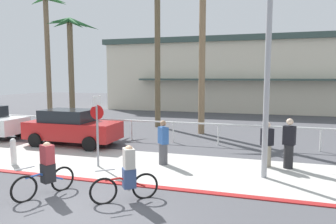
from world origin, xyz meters
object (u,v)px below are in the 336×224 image
Objects in this scene: car_red_1 at (72,127)px; cyclist_red_0 at (127,175)px; stop_sign_bike_lane at (97,121)px; palm_tree_1 at (70,42)px; palm_tree_0 at (47,33)px; bollard_1 at (13,151)px; cyclist_blue_1 at (46,170)px; pedestrian_0 at (267,146)px; pedestrian_1 at (163,144)px; palm_tree_2 at (158,24)px; palm_tree_3 at (202,10)px; streetlight_curb at (269,41)px; pedestrian_2 at (289,145)px.

car_red_1 is 2.93× the size of cyclist_red_0.
stop_sign_bike_lane reaches higher than cyclist_red_0.
stop_sign_bike_lane is at bearing -51.84° from palm_tree_1.
palm_tree_0 reaches higher than car_red_1.
car_red_1 reaches higher than bollard_1.
palm_tree_1 reaches higher than cyclist_blue_1.
cyclist_red_0 is at bearing -129.28° from pedestrian_0.
stop_sign_bike_lane is 2.56× the size of bollard_1.
car_red_1 is 5.50m from pedestrian_1.
pedestrian_0 reaches higher than cyclist_blue_1.
palm_tree_3 is (3.09, -1.64, 0.32)m from palm_tree_2.
stop_sign_bike_lane is 6.27m from streetlight_curb.
streetlight_curb reaches higher than cyclist_red_0.
palm_tree_0 is at bearing 133.76° from stop_sign_bike_lane.
streetlight_curb is at bearing 5.83° from bollard_1.
palm_tree_3 reaches higher than pedestrian_2.
pedestrian_2 reaches higher than pedestrian_1.
cyclist_red_0 is at bearing -19.04° from bollard_1.
stop_sign_bike_lane reaches higher than cyclist_blue_1.
palm_tree_2 is at bearing 152.01° from palm_tree_3.
cyclist_red_0 is 5.55m from pedestrian_0.
pedestrian_2 is at bearing 61.90° from streetlight_curb.
palm_tree_3 reaches higher than stop_sign_bike_lane.
palm_tree_2 reaches higher than cyclist_red_0.
pedestrian_0 is (8.78, -1.14, -0.12)m from car_red_1.
cyclist_blue_1 is (-2.28, -0.27, 0.00)m from cyclist_red_0.
cyclist_blue_1 is at bearing -145.11° from pedestrian_2.
palm_tree_3 is 11.92m from cyclist_red_0.
palm_tree_3 is 5.62× the size of cyclist_blue_1.
palm_tree_3 reaches higher than palm_tree_1.
palm_tree_1 is 8.95m from palm_tree_3.
pedestrian_2 is at bearing -45.75° from palm_tree_2.
palm_tree_3 is at bearing -11.24° from palm_tree_0.
bollard_1 is 0.56× the size of pedestrian_2.
pedestrian_0 is 0.92× the size of pedestrian_2.
pedestrian_2 is at bearing 34.89° from cyclist_blue_1.
pedestrian_0 is (12.34, -6.59, -4.72)m from palm_tree_1.
pedestrian_1 is (2.16, 0.94, -0.92)m from stop_sign_bike_lane.
bollard_1 is at bearing -102.65° from palm_tree_2.
car_red_1 is (0.08, 3.59, 0.35)m from bollard_1.
streetlight_curb is at bearing -65.20° from palm_tree_3.
stop_sign_bike_lane is at bearing -106.49° from palm_tree_3.
pedestrian_2 is (0.74, -0.01, 0.08)m from pedestrian_0.
palm_tree_0 is (-15.29, 9.81, 2.13)m from streetlight_curb.
cyclist_blue_1 is at bearing -86.08° from palm_tree_2.
pedestrian_0 is (3.51, 4.29, 0.06)m from cyclist_red_0.
bollard_1 is at bearing -167.17° from stop_sign_bike_lane.
pedestrian_1 is (2.98, -8.35, -5.79)m from palm_tree_2.
palm_tree_2 is 3.51m from palm_tree_3.
streetlight_curb is (8.77, 0.90, 3.76)m from bollard_1.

